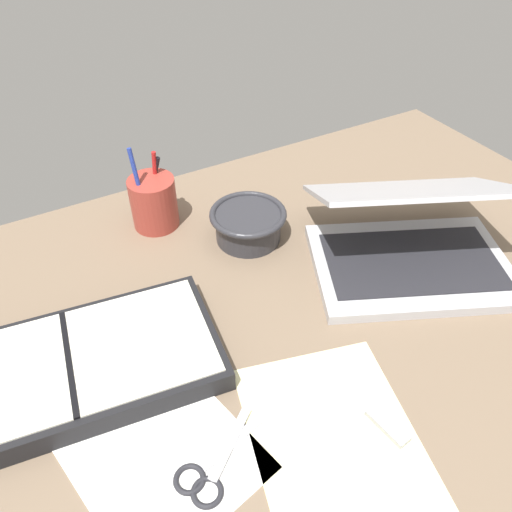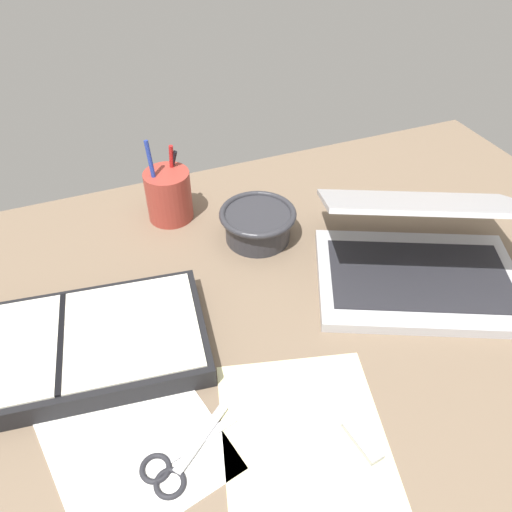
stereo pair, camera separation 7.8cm
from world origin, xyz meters
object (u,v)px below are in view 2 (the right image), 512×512
(bowl, at_px, (258,223))
(laptop, at_px, (421,253))
(planner, at_px, (64,349))
(pen_cup, at_px, (169,195))
(scissors, at_px, (173,466))

(bowl, bearing_deg, laptop, -42.00)
(laptop, xyz_separation_m, planner, (-0.57, 0.04, -0.03))
(pen_cup, height_order, planner, pen_cup)
(planner, bearing_deg, bowl, 30.53)
(scissors, bearing_deg, laptop, -5.48)
(bowl, distance_m, pen_cup, 0.18)
(bowl, height_order, planner, bowl)
(laptop, xyz_separation_m, scissors, (-0.47, -0.18, -0.05))
(laptop, xyz_separation_m, pen_cup, (-0.35, 0.32, 0.00))
(laptop, relative_size, scissors, 3.17)
(laptop, distance_m, pen_cup, 0.47)
(laptop, relative_size, planner, 0.98)
(planner, xyz_separation_m, scissors, (0.10, -0.22, -0.02))
(laptop, relative_size, bowl, 2.99)
(pen_cup, relative_size, planner, 0.39)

